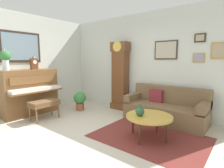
{
  "coord_description": "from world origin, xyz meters",
  "views": [
    {
      "loc": [
        2.55,
        -2.17,
        1.51
      ],
      "look_at": [
        -0.17,
        1.25,
        0.9
      ],
      "focal_mm": 28.3,
      "sensor_mm": 36.0,
      "label": 1
    }
  ],
  "objects_px": {
    "green_jug": "(140,111)",
    "grandfather_clock": "(120,78)",
    "piano": "(29,92)",
    "flower_vase": "(5,58)",
    "piano_bench": "(44,104)",
    "couch": "(165,109)",
    "potted_plant": "(80,100)",
    "coffee_table": "(149,117)",
    "mantel_clock": "(34,63)"
  },
  "relations": [
    {
      "from": "green_jug",
      "to": "grandfather_clock",
      "type": "bearing_deg",
      "value": 136.3
    },
    {
      "from": "piano",
      "to": "green_jug",
      "type": "xyz_separation_m",
      "value": [
        3.19,
        0.53,
        -0.09
      ]
    },
    {
      "from": "piano",
      "to": "flower_vase",
      "type": "bearing_deg",
      "value": -89.77
    },
    {
      "from": "grandfather_clock",
      "to": "green_jug",
      "type": "xyz_separation_m",
      "value": [
        1.52,
        -1.46,
        -0.43
      ]
    },
    {
      "from": "piano_bench",
      "to": "couch",
      "type": "bearing_deg",
      "value": 36.41
    },
    {
      "from": "green_jug",
      "to": "potted_plant",
      "type": "xyz_separation_m",
      "value": [
        -2.35,
        0.56,
        -0.21
      ]
    },
    {
      "from": "couch",
      "to": "coffee_table",
      "type": "distance_m",
      "value": 1.14
    },
    {
      "from": "mantel_clock",
      "to": "potted_plant",
      "type": "bearing_deg",
      "value": 47.57
    },
    {
      "from": "couch",
      "to": "mantel_clock",
      "type": "height_order",
      "value": "mantel_clock"
    },
    {
      "from": "mantel_clock",
      "to": "potted_plant",
      "type": "relative_size",
      "value": 0.68
    },
    {
      "from": "piano",
      "to": "couch",
      "type": "height_order",
      "value": "piano"
    },
    {
      "from": "couch",
      "to": "green_jug",
      "type": "relative_size",
      "value": 7.92
    },
    {
      "from": "piano_bench",
      "to": "flower_vase",
      "type": "xyz_separation_m",
      "value": [
        -0.76,
        -0.53,
        1.14
      ]
    },
    {
      "from": "mantel_clock",
      "to": "piano_bench",
      "type": "bearing_deg",
      "value": -14.28
    },
    {
      "from": "grandfather_clock",
      "to": "mantel_clock",
      "type": "bearing_deg",
      "value": -132.63
    },
    {
      "from": "piano",
      "to": "coffee_table",
      "type": "distance_m",
      "value": 3.39
    },
    {
      "from": "grandfather_clock",
      "to": "coffee_table",
      "type": "bearing_deg",
      "value": -38.73
    },
    {
      "from": "mantel_clock",
      "to": "flower_vase",
      "type": "xyz_separation_m",
      "value": [
        -0.0,
        -0.72,
        0.14
      ]
    },
    {
      "from": "grandfather_clock",
      "to": "mantel_clock",
      "type": "height_order",
      "value": "grandfather_clock"
    },
    {
      "from": "piano_bench",
      "to": "potted_plant",
      "type": "xyz_separation_m",
      "value": [
        0.07,
        1.11,
        -0.08
      ]
    },
    {
      "from": "couch",
      "to": "coffee_table",
      "type": "xyz_separation_m",
      "value": [
        0.12,
        -1.12,
        0.1
      ]
    },
    {
      "from": "potted_plant",
      "to": "flower_vase",
      "type": "bearing_deg",
      "value": -117.07
    },
    {
      "from": "flower_vase",
      "to": "green_jug",
      "type": "bearing_deg",
      "value": 18.54
    },
    {
      "from": "grandfather_clock",
      "to": "potted_plant",
      "type": "relative_size",
      "value": 3.62
    },
    {
      "from": "flower_vase",
      "to": "coffee_table",
      "type": "bearing_deg",
      "value": 19.85
    },
    {
      "from": "grandfather_clock",
      "to": "mantel_clock",
      "type": "xyz_separation_m",
      "value": [
        -1.66,
        -1.8,
        0.44
      ]
    },
    {
      "from": "piano_bench",
      "to": "green_jug",
      "type": "distance_m",
      "value": 2.49
    },
    {
      "from": "potted_plant",
      "to": "grandfather_clock",
      "type": "bearing_deg",
      "value": 47.17
    },
    {
      "from": "grandfather_clock",
      "to": "flower_vase",
      "type": "relative_size",
      "value": 3.5
    },
    {
      "from": "couch",
      "to": "coffee_table",
      "type": "height_order",
      "value": "couch"
    },
    {
      "from": "piano_bench",
      "to": "coffee_table",
      "type": "bearing_deg",
      "value": 14.69
    },
    {
      "from": "mantel_clock",
      "to": "green_jug",
      "type": "height_order",
      "value": "mantel_clock"
    },
    {
      "from": "coffee_table",
      "to": "mantel_clock",
      "type": "relative_size",
      "value": 2.32
    },
    {
      "from": "flower_vase",
      "to": "grandfather_clock",
      "type": "bearing_deg",
      "value": 56.65
    },
    {
      "from": "couch",
      "to": "flower_vase",
      "type": "height_order",
      "value": "flower_vase"
    },
    {
      "from": "coffee_table",
      "to": "piano",
      "type": "bearing_deg",
      "value": -168.77
    },
    {
      "from": "piano_bench",
      "to": "potted_plant",
      "type": "bearing_deg",
      "value": 86.15
    },
    {
      "from": "piano",
      "to": "potted_plant",
      "type": "height_order",
      "value": "piano"
    },
    {
      "from": "grandfather_clock",
      "to": "couch",
      "type": "bearing_deg",
      "value": -7.55
    },
    {
      "from": "coffee_table",
      "to": "potted_plant",
      "type": "xyz_separation_m",
      "value": [
        -2.48,
        0.44,
        -0.1
      ]
    },
    {
      "from": "couch",
      "to": "green_jug",
      "type": "bearing_deg",
      "value": -90.37
    },
    {
      "from": "green_jug",
      "to": "flower_vase",
      "type": "bearing_deg",
      "value": -161.46
    },
    {
      "from": "piano_bench",
      "to": "grandfather_clock",
      "type": "xyz_separation_m",
      "value": [
        0.9,
        2.0,
        0.56
      ]
    },
    {
      "from": "couch",
      "to": "flower_vase",
      "type": "distance_m",
      "value": 4.14
    },
    {
      "from": "piano",
      "to": "grandfather_clock",
      "type": "relative_size",
      "value": 0.71
    },
    {
      "from": "piano_bench",
      "to": "green_jug",
      "type": "height_order",
      "value": "green_jug"
    },
    {
      "from": "mantel_clock",
      "to": "flower_vase",
      "type": "bearing_deg",
      "value": -90.04
    },
    {
      "from": "grandfather_clock",
      "to": "mantel_clock",
      "type": "relative_size",
      "value": 5.34
    },
    {
      "from": "coffee_table",
      "to": "flower_vase",
      "type": "distance_m",
      "value": 3.7
    },
    {
      "from": "potted_plant",
      "to": "coffee_table",
      "type": "bearing_deg",
      "value": -9.96
    }
  ]
}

